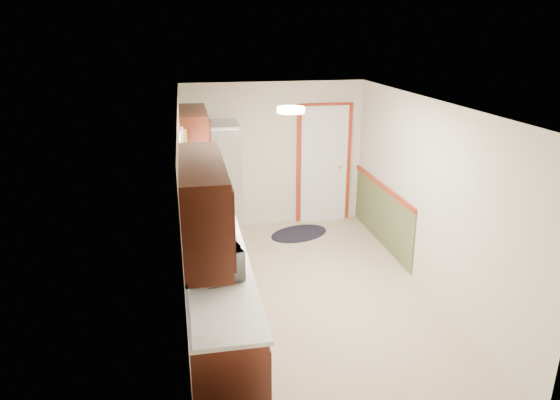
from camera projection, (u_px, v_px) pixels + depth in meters
name	position (u px, v px, depth m)	size (l,w,h in m)	color
room_shell	(311.00, 204.00, 5.99)	(3.20, 5.20, 2.52)	tan
kitchen_run	(211.00, 251.00, 5.62)	(0.63, 4.00, 2.20)	#35130C
back_wall_trim	(336.00, 175.00, 8.32)	(1.12, 2.30, 2.08)	maroon
ceiling_fixture	(291.00, 110.00, 5.37)	(0.30, 0.30, 0.06)	#FFD88C
microwave	(218.00, 256.00, 4.77)	(0.56, 0.31, 0.38)	white
refrigerator	(215.00, 182.00, 7.80)	(0.78, 0.78, 1.85)	#B7B7BC
rug	(299.00, 233.00, 8.19)	(1.01, 0.65, 0.01)	black
cooktop	(209.00, 209.00, 6.55)	(0.46, 0.55, 0.02)	black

